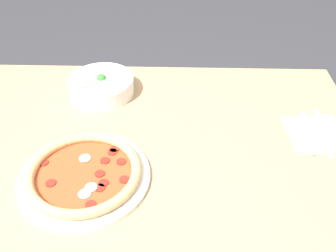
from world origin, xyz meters
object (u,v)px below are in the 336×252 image
at_px(fork, 308,133).
at_px(bowl, 101,85).
at_px(pizza, 84,174).
at_px(knife, 324,135).

bearing_deg(fork, bowl, 78.12).
relative_size(pizza, bowl, 1.55).
distance_m(pizza, knife, 0.70).
xyz_separation_m(fork, knife, (0.04, -0.01, -0.00)).
distance_m(pizza, fork, 0.66).
height_order(pizza, knife, pizza).
bearing_deg(pizza, bowl, 92.98).
relative_size(pizza, knife, 1.50).
height_order(bowl, fork, bowl).
relative_size(pizza, fork, 1.74).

